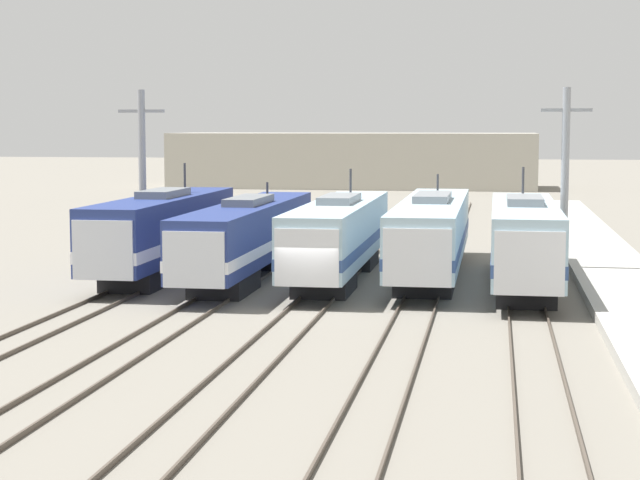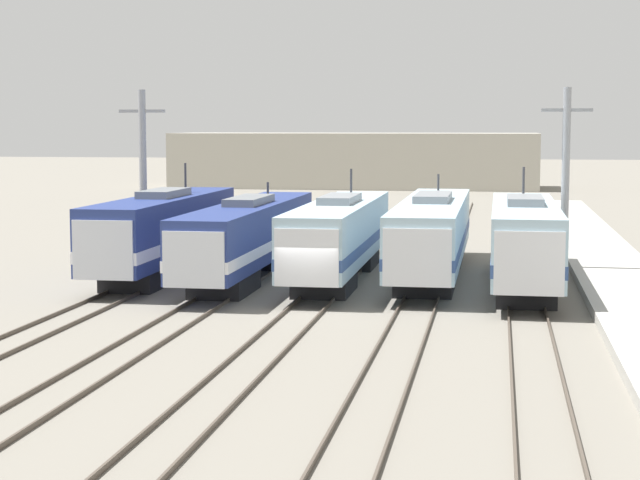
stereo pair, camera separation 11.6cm
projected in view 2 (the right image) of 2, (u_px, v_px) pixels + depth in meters
ground_plane at (308, 309)px, 42.46m from camera, size 400.00×400.00×0.00m
rail_pair_far_left at (103, 301)px, 43.85m from camera, size 1.50×120.00×0.15m
rail_pair_center_left at (204, 304)px, 43.15m from camera, size 1.51×120.00×0.15m
rail_pair_center at (308, 307)px, 42.45m from camera, size 1.51×120.00×0.15m
rail_pair_center_right at (416, 310)px, 41.75m from camera, size 1.51×120.00×0.15m
rail_pair_far_right at (527, 313)px, 41.04m from camera, size 1.50×120.00×0.15m
locomotive_far_left at (161, 233)px, 51.22m from camera, size 2.85×16.51×5.36m
locomotive_center_left at (247, 237)px, 50.37m from camera, size 2.74×19.03×4.39m
locomotive_center at (338, 237)px, 50.17m from camera, size 2.83×17.84×5.09m
locomotive_center_right at (432, 234)px, 51.22m from camera, size 2.99×20.10×4.76m
locomotive_far_right at (524, 242)px, 47.12m from camera, size 2.87×16.34×5.31m
catenary_tower_left at (143, 176)px, 55.15m from camera, size 2.43×0.38×9.11m
catenary_tower_right at (565, 179)px, 51.65m from camera, size 2.43×0.38×9.11m
depot_building at (355, 160)px, 127.56m from camera, size 42.96×12.61×6.46m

